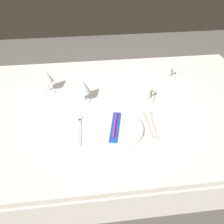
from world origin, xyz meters
name	(u,v)px	position (x,y,z in m)	size (l,w,h in m)	color
ground_plane	(113,182)	(0.00, 0.00, 0.00)	(6.00, 6.00, 0.00)	slate
dining_table	(113,116)	(0.00, 0.00, 0.66)	(1.80, 1.11, 0.74)	silver
dinner_plate	(115,129)	(-0.02, -0.21, 0.75)	(0.28, 0.28, 0.02)	white
toothbrush_package	(115,126)	(-0.02, -0.21, 0.77)	(0.08, 0.21, 0.02)	blue
fork_outer	(80,129)	(-0.19, -0.18, 0.74)	(0.02, 0.23, 0.00)	beige
dinner_knife	(148,125)	(0.15, -0.19, 0.74)	(0.02, 0.21, 0.00)	beige
spoon_soup	(152,121)	(0.18, -0.17, 0.74)	(0.03, 0.21, 0.01)	beige
saucer_left	(144,98)	(0.18, 0.04, 0.74)	(0.13, 0.13, 0.01)	white
coffee_cup_left	(144,93)	(0.18, 0.04, 0.78)	(0.10, 0.08, 0.06)	white
saucer_right	(165,76)	(0.38, 0.26, 0.74)	(0.14, 0.14, 0.01)	white
coffee_cup_right	(166,71)	(0.38, 0.26, 0.78)	(0.10, 0.08, 0.07)	white
wine_glass_centre	(83,87)	(-0.16, 0.06, 0.84)	(0.08, 0.08, 0.14)	silver
wine_glass_left	(47,78)	(-0.37, 0.18, 0.84)	(0.07, 0.07, 0.14)	silver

